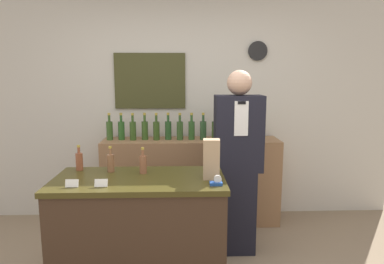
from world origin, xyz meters
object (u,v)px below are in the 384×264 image
(potted_plant, at_px, (246,125))
(paper_bag, at_px, (211,159))
(tape_dispenser, at_px, (217,182))
(shopkeeper, at_px, (238,164))

(potted_plant, bearing_deg, paper_bag, -111.92)
(tape_dispenser, bearing_deg, paper_bag, 98.80)
(potted_plant, xyz_separation_m, paper_bag, (-0.51, -1.26, -0.07))
(shopkeeper, distance_m, potted_plant, 0.74)
(shopkeeper, bearing_deg, potted_plant, 72.88)
(shopkeeper, relative_size, potted_plant, 5.75)
(paper_bag, bearing_deg, shopkeeper, 63.21)
(shopkeeper, height_order, potted_plant, shopkeeper)
(tape_dispenser, bearing_deg, potted_plant, 71.16)
(paper_bag, relative_size, tape_dispenser, 3.38)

